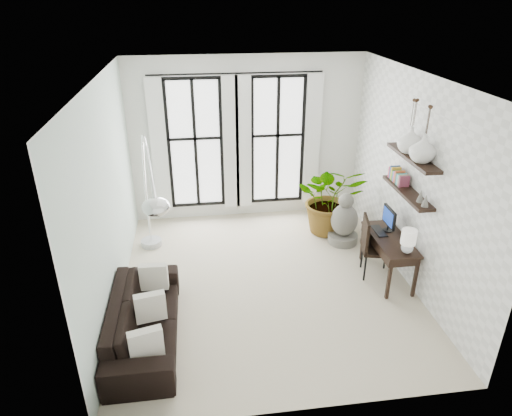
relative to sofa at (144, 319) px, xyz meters
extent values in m
plane|color=beige|center=(1.80, 1.07, -0.32)|extent=(5.00, 5.00, 0.00)
plane|color=white|center=(1.80, 1.07, 2.88)|extent=(5.00, 5.00, 0.00)
plane|color=silver|center=(-0.45, 1.07, 1.28)|extent=(0.00, 5.00, 5.00)
plane|color=white|center=(4.05, 1.07, 1.28)|extent=(0.00, 5.00, 5.00)
plane|color=white|center=(1.80, 3.57, 1.28)|extent=(4.50, 0.00, 4.50)
cube|color=white|center=(0.80, 3.54, 1.23)|extent=(1.00, 0.02, 2.50)
cube|color=white|center=(0.12, 3.44, 1.23)|extent=(0.30, 0.04, 2.60)
cube|color=white|center=(1.48, 3.44, 1.23)|extent=(0.30, 0.04, 2.60)
cube|color=white|center=(2.40, 3.54, 1.23)|extent=(1.00, 0.02, 2.50)
cube|color=white|center=(1.72, 3.44, 1.23)|extent=(0.30, 0.04, 2.60)
cube|color=white|center=(3.08, 3.44, 1.23)|extent=(0.30, 0.04, 2.60)
cylinder|color=black|center=(1.60, 3.45, 2.56)|extent=(3.20, 0.03, 0.03)
cube|color=black|center=(3.91, 0.94, 1.18)|extent=(0.25, 1.30, 0.05)
cube|color=black|center=(3.91, 0.94, 1.73)|extent=(0.25, 1.30, 0.05)
cube|color=#DE3752|center=(3.91, 1.49, 1.30)|extent=(0.16, 0.04, 0.18)
cube|color=#2E57A1|center=(3.91, 1.45, 1.30)|extent=(0.16, 0.04, 0.18)
cube|color=gold|center=(3.91, 1.40, 1.30)|extent=(0.16, 0.04, 0.18)
cube|color=green|center=(3.91, 1.36, 1.30)|extent=(0.16, 0.04, 0.18)
cube|color=#9455C6|center=(3.91, 1.31, 1.30)|extent=(0.16, 0.04, 0.18)
cube|color=orange|center=(3.91, 1.27, 1.30)|extent=(0.16, 0.04, 0.18)
cube|color=#515151|center=(3.91, 1.22, 1.30)|extent=(0.16, 0.04, 0.18)
cube|color=#3ACBC0|center=(3.91, 1.18, 1.30)|extent=(0.16, 0.04, 0.18)
cube|color=tan|center=(3.91, 1.13, 1.30)|extent=(0.16, 0.04, 0.18)
cube|color=#813349|center=(3.91, 1.09, 1.30)|extent=(0.16, 0.04, 0.18)
cone|color=gray|center=(3.91, 0.54, 1.30)|extent=(0.10, 0.10, 0.18)
cone|color=gray|center=(3.91, 0.39, 1.30)|extent=(0.10, 0.10, 0.18)
imported|color=black|center=(0.00, 0.00, 0.00)|extent=(0.85, 2.18, 0.64)
cube|color=silver|center=(0.10, -0.70, 0.18)|extent=(0.40, 0.12, 0.40)
cube|color=silver|center=(0.10, 0.00, 0.18)|extent=(0.40, 0.12, 0.40)
cube|color=silver|center=(0.10, 0.70, 0.18)|extent=(0.40, 0.12, 0.40)
imported|color=#2D7228|center=(3.26, 2.59, 0.38)|extent=(1.42, 1.28, 1.40)
cube|color=black|center=(3.75, 0.94, 0.39)|extent=(0.52, 1.22, 0.04)
cube|color=black|center=(3.73, 0.94, 0.30)|extent=(0.47, 1.17, 0.11)
cube|color=black|center=(3.54, 0.38, 0.03)|extent=(0.05, 0.05, 0.68)
cube|color=black|center=(3.96, 0.38, 0.03)|extent=(0.05, 0.05, 0.68)
cube|color=black|center=(3.54, 1.51, 0.03)|extent=(0.05, 0.05, 0.68)
cube|color=black|center=(3.96, 1.51, 0.03)|extent=(0.05, 0.05, 0.68)
cube|color=black|center=(3.80, 1.18, 0.66)|extent=(0.04, 0.42, 0.30)
cube|color=navy|center=(3.77, 1.18, 0.66)|extent=(0.00, 0.36, 0.24)
cube|color=black|center=(3.66, 1.18, 0.42)|extent=(0.15, 0.40, 0.02)
sphere|color=silver|center=(3.80, 0.47, 0.50)|extent=(0.18, 0.18, 0.18)
cylinder|color=white|center=(3.80, 0.47, 0.69)|extent=(0.22, 0.22, 0.22)
cube|color=black|center=(3.60, 1.04, 0.16)|extent=(0.57, 0.57, 0.05)
cube|color=black|center=(3.39, 1.09, 0.43)|extent=(0.15, 0.48, 0.53)
cylinder|color=black|center=(3.41, 0.85, -0.09)|extent=(0.03, 0.03, 0.45)
cylinder|color=black|center=(3.79, 0.85, -0.09)|extent=(0.03, 0.03, 0.45)
cylinder|color=black|center=(3.41, 1.23, -0.09)|extent=(0.03, 0.03, 0.45)
cylinder|color=black|center=(3.79, 1.23, -0.09)|extent=(0.03, 0.03, 0.45)
cylinder|color=silver|center=(-0.10, 2.50, -0.27)|extent=(0.37, 0.37, 0.10)
cylinder|color=silver|center=(-0.10, 2.50, 0.25)|extent=(0.04, 0.04, 1.03)
ellipsoid|color=silver|center=(0.30, 0.05, 1.60)|extent=(0.33, 0.33, 0.22)
cylinder|color=gray|center=(3.41, 2.14, -0.24)|extent=(0.54, 0.54, 0.16)
ellipsoid|color=gray|center=(3.41, 2.14, 0.14)|extent=(0.49, 0.49, 0.60)
sphere|color=gray|center=(3.41, 2.14, 0.53)|extent=(0.27, 0.27, 0.27)
imported|color=white|center=(3.91, 0.69, 1.95)|extent=(0.37, 0.37, 0.38)
imported|color=white|center=(3.91, 1.09, 1.95)|extent=(0.37, 0.37, 0.38)
camera|label=1|loc=(0.82, -4.94, 3.93)|focal=32.00mm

